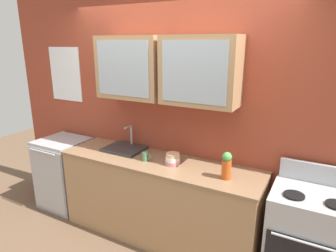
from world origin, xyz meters
The scene contains 9 objects.
ground_plane centered at (0.00, 0.00, 0.00)m, with size 10.00×10.00×0.00m, color brown.
back_wall_unit centered at (0.00, 0.31, 1.47)m, with size 4.72×0.43×2.75m.
counter centered at (0.00, 0.00, 0.46)m, with size 2.20×0.60×0.91m.
stove_range centered at (1.49, 0.00, 0.46)m, with size 0.67×0.58×1.09m.
sink_faucet centered at (-0.50, 0.10, 0.93)m, with size 0.44×0.35×0.26m.
bowl_stack centered at (0.18, 0.00, 0.97)m, with size 0.16×0.16×0.12m.
vase centered at (0.76, -0.05, 1.04)m, with size 0.09×0.09×0.26m.
cup_near_sink centered at (-0.12, -0.06, 0.96)m, with size 0.10×0.06×0.10m.
dishwasher centered at (-1.43, 0.00, 0.45)m, with size 0.58×0.59×0.91m.
Camera 1 is at (1.46, -2.44, 2.11)m, focal length 31.31 mm.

